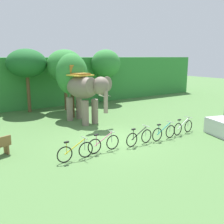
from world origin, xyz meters
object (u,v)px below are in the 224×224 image
object	(u,v)px
elephant	(85,90)
bike_black	(139,137)
bike_teal	(164,132)
tree_center_left	(27,63)
bike_yellow	(75,151)
tree_right	(72,75)
tree_center_right	(65,66)
bike_pink	(104,144)
bike_white	(183,127)
tree_center	(106,64)

from	to	relation	value
elephant	bike_black	bearing A→B (deg)	-88.50
elephant	bike_teal	size ratio (longest dim) A/B	2.47
tree_center_left	bike_teal	xyz separation A→B (m)	(3.85, -10.98, -3.42)
elephant	bike_yellow	world-z (taller)	elephant
tree_right	tree_center_right	bearing A→B (deg)	75.97
tree_center_right	bike_pink	distance (m)	10.62
bike_teal	bike_white	size ratio (longest dim) A/B	1.00
tree_center_right	bike_black	xyz separation A→B (m)	(-0.53, -10.01, -3.18)
tree_center_left	bike_pink	bearing A→B (deg)	-88.67
elephant	bike_black	distance (m)	5.75
tree_center_left	elephant	bearing A→B (deg)	-69.15
tree_center	bike_yellow	xyz separation A→B (m)	(-8.57, -11.03, -3.25)
bike_yellow	bike_black	bearing A→B (deg)	-0.06
elephant	tree_right	bearing A→B (deg)	90.56
tree_center_right	bike_white	bearing A→B (deg)	-74.27
tree_center_left	tree_center	bearing A→B (deg)	1.01
tree_center	tree_center_left	bearing A→B (deg)	-178.99
bike_pink	bike_black	bearing A→B (deg)	-5.56
tree_center	bike_white	distance (m)	11.55
tree_center_right	tree_center	xyz separation A→B (m)	(4.54, 1.03, 0.06)
tree_center_left	tree_right	world-z (taller)	tree_center_left
tree_center_right	tree_center	bearing A→B (deg)	12.81
tree_center_left	tree_center	xyz separation A→B (m)	(7.28, 0.13, -0.17)
bike_pink	bike_teal	size ratio (longest dim) A/B	1.00
tree_center	bike_teal	world-z (taller)	tree_center
tree_center	elephant	xyz separation A→B (m)	(-5.20, -5.58, -1.43)
bike_pink	tree_center_left	bearing A→B (deg)	91.33
bike_yellow	bike_white	bearing A→B (deg)	0.73
bike_teal	tree_center_right	bearing A→B (deg)	96.26
tree_center	bike_white	xyz separation A→B (m)	(-1.74, -10.95, -3.25)
bike_pink	bike_black	distance (m)	1.98
bike_pink	bike_teal	distance (m)	3.61
tree_center_left	tree_right	xyz separation A→B (m)	(2.06, -3.65, -0.71)
tree_right	tree_center	distance (m)	6.47
bike_white	bike_yellow	bearing A→B (deg)	-179.27
tree_center_left	tree_center_right	bearing A→B (deg)	-18.20
bike_black	bike_white	distance (m)	3.32
tree_center	bike_yellow	bearing A→B (deg)	-127.82
tree_right	tree_center_left	bearing A→B (deg)	119.43
bike_yellow	elephant	bearing A→B (deg)	58.34
tree_center	bike_pink	size ratio (longest dim) A/B	2.90
tree_center_left	bike_teal	world-z (taller)	tree_center_left
bike_black	tree_center	bearing A→B (deg)	65.36
bike_yellow	tree_right	bearing A→B (deg)	65.25
tree_center_left	tree_right	size ratio (longest dim) A/B	1.08
bike_yellow	tree_center	bearing A→B (deg)	52.18
tree_center_right	bike_black	world-z (taller)	tree_center_right
bike_yellow	bike_teal	distance (m)	5.14
bike_teal	tree_center_left	bearing A→B (deg)	109.33
tree_center	bike_black	world-z (taller)	tree_center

